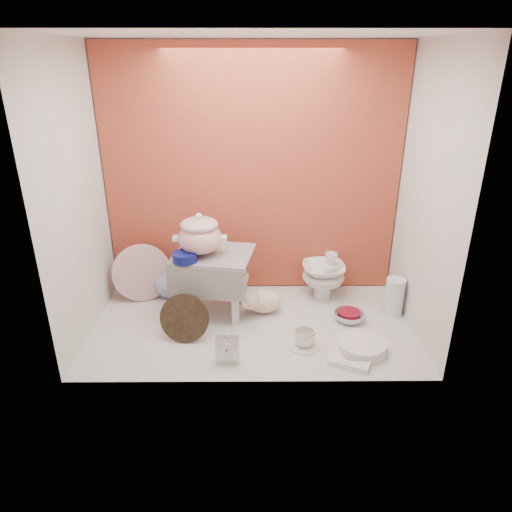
{
  "coord_description": "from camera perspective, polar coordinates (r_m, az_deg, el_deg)",
  "views": [
    {
      "loc": [
        0.01,
        -2.27,
        1.42
      ],
      "look_at": [
        0.02,
        0.02,
        0.42
      ],
      "focal_mm": 32.48,
      "sensor_mm": 36.0,
      "label": 1
    }
  ],
  "objects": [
    {
      "name": "clear_glass_vase",
      "position": [
        2.85,
        16.65,
        -4.79
      ],
      "size": [
        0.14,
        0.14,
        0.22
      ],
      "primitive_type": "cylinder",
      "rotation": [
        0.0,
        0.0,
        0.29
      ],
      "color": "silver",
      "rests_on": "ground"
    },
    {
      "name": "mantel_clock",
      "position": [
        2.34,
        -3.54,
        -11.26
      ],
      "size": [
        0.12,
        0.05,
        0.17
      ],
      "primitive_type": "cube",
      "rotation": [
        0.0,
        0.0,
        -0.09
      ],
      "color": "silver",
      "rests_on": "ground"
    },
    {
      "name": "lattice_dish",
      "position": [
        2.44,
        11.72,
        -12.05
      ],
      "size": [
        0.26,
        0.26,
        0.03
      ],
      "primitive_type": "cube",
      "rotation": [
        0.0,
        0.0,
        -0.42
      ],
      "color": "white",
      "rests_on": "ground"
    },
    {
      "name": "lacquer_tray",
      "position": [
        2.51,
        -8.81,
        -7.58
      ],
      "size": [
        0.28,
        0.12,
        0.26
      ],
      "primitive_type": null,
      "rotation": [
        0.0,
        0.0,
        -0.1
      ],
      "color": "black",
      "rests_on": "ground"
    },
    {
      "name": "niche_shell",
      "position": [
        2.49,
        -0.49,
        12.3
      ],
      "size": [
        1.86,
        1.03,
        1.53
      ],
      "color": "#AE322B",
      "rests_on": "ground"
    },
    {
      "name": "cobalt_bowl",
      "position": [
        2.55,
        -8.74,
        -0.12
      ],
      "size": [
        0.16,
        0.16,
        0.05
      ],
      "primitive_type": "cylinder",
      "rotation": [
        0.0,
        0.0,
        0.16
      ],
      "color": "#0B1155",
      "rests_on": "step_stool"
    },
    {
      "name": "gold_rim_teacup",
      "position": [
        2.47,
        5.98,
        -9.99
      ],
      "size": [
        0.15,
        0.15,
        0.09
      ],
      "primitive_type": "imported",
      "rotation": [
        0.0,
        0.0,
        0.41
      ],
      "color": "white",
      "rests_on": "teacup_saucer"
    },
    {
      "name": "step_stool",
      "position": [
        2.73,
        -5.14,
        -3.27
      ],
      "size": [
        0.49,
        0.44,
        0.38
      ],
      "primitive_type": null,
      "rotation": [
        0.0,
        0.0,
        -0.17
      ],
      "color": "silver",
      "rests_on": "ground"
    },
    {
      "name": "teacup_saucer",
      "position": [
        2.5,
        5.93,
        -10.95
      ],
      "size": [
        0.2,
        0.2,
        0.01
      ],
      "primitive_type": "cylinder",
      "rotation": [
        0.0,
        0.0,
        -0.32
      ],
      "color": "white",
      "rests_on": "ground"
    },
    {
      "name": "plush_pig",
      "position": [
        2.75,
        0.93,
        -5.51
      ],
      "size": [
        0.31,
        0.25,
        0.16
      ],
      "primitive_type": "ellipsoid",
      "rotation": [
        0.0,
        0.0,
        0.3
      ],
      "color": "beige",
      "rests_on": "ground"
    },
    {
      "name": "soup_tureen",
      "position": [
        2.59,
        -6.95,
        2.71
      ],
      "size": [
        0.3,
        0.3,
        0.25
      ],
      "primitive_type": null,
      "rotation": [
        0.0,
        0.0,
        -0.03
      ],
      "color": "white",
      "rests_on": "step_stool"
    },
    {
      "name": "floral_platter",
      "position": [
        2.96,
        -13.88,
        -1.99
      ],
      "size": [
        0.38,
        0.21,
        0.35
      ],
      "primitive_type": null,
      "rotation": [
        0.0,
        0.0,
        0.3
      ],
      "color": "white",
      "rests_on": "ground"
    },
    {
      "name": "crystal_bowl",
      "position": [
        2.75,
        11.37,
        -7.32
      ],
      "size": [
        0.22,
        0.22,
        0.05
      ],
      "primitive_type": "imported",
      "rotation": [
        0.0,
        0.0,
        0.31
      ],
      "color": "silver",
      "rests_on": "ground"
    },
    {
      "name": "blue_white_vase",
      "position": [
        2.98,
        -10.49,
        -2.81
      ],
      "size": [
        0.26,
        0.26,
        0.22
      ],
      "primitive_type": "imported",
      "rotation": [
        0.0,
        0.0,
        -0.29
      ],
      "color": "white",
      "rests_on": "ground"
    },
    {
      "name": "porcelain_tower",
      "position": [
        2.93,
        8.29,
        -2.31
      ],
      "size": [
        0.3,
        0.3,
        0.3
      ],
      "primitive_type": null,
      "rotation": [
        0.0,
        0.0,
        -0.14
      ],
      "color": "white",
      "rests_on": "ground"
    },
    {
      "name": "ground",
      "position": [
        2.67,
        -0.43,
        -8.46
      ],
      "size": [
        1.8,
        1.8,
        0.0
      ],
      "primitive_type": "plane",
      "color": "silver",
      "rests_on": "ground"
    },
    {
      "name": "dinner_plate_stack",
      "position": [
        2.5,
        12.89,
        -10.76
      ],
      "size": [
        0.34,
        0.34,
        0.06
      ],
      "primitive_type": "cylinder",
      "rotation": [
        0.0,
        0.0,
        0.4
      ],
      "color": "white",
      "rests_on": "ground"
    }
  ]
}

